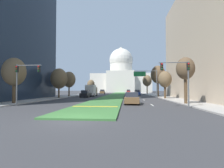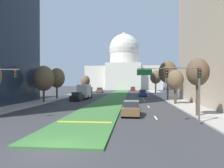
# 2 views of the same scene
# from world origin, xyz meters

# --- Properties ---
(ground_plane) EXTENTS (260.00, 260.00, 0.00)m
(ground_plane) POSITION_xyz_m (0.00, 50.27, 0.00)
(ground_plane) COLOR #333335
(grass_median) EXTENTS (5.52, 90.49, 0.14)m
(grass_median) POSITION_xyz_m (0.00, 45.25, 0.07)
(grass_median) COLOR #386B33
(grass_median) RESTS_ON ground_plane
(median_curb_nose) EXTENTS (4.96, 0.50, 0.04)m
(median_curb_nose) POSITION_xyz_m (0.00, 7.51, 0.16)
(median_curb_nose) COLOR gold
(median_curb_nose) RESTS_ON grass_median
(lane_dashes_right) EXTENTS (0.16, 45.85, 0.01)m
(lane_dashes_right) POSITION_xyz_m (6.77, 33.43, 0.00)
(lane_dashes_right) COLOR silver
(lane_dashes_right) RESTS_ON ground_plane
(sidewalk_left) EXTENTS (4.00, 90.49, 0.15)m
(sidewalk_left) POSITION_xyz_m (-12.78, 40.22, 0.07)
(sidewalk_left) COLOR #9E9991
(sidewalk_left) RESTS_ON ground_plane
(sidewalk_right) EXTENTS (4.00, 90.49, 0.15)m
(sidewalk_right) POSITION_xyz_m (12.78, 40.22, 0.07)
(sidewalk_right) COLOR #9E9991
(sidewalk_right) RESTS_ON ground_plane
(capitol_building) EXTENTS (37.43, 24.47, 29.54)m
(capitol_building) POSITION_xyz_m (0.00, 99.86, 10.55)
(capitol_building) COLOR beige
(capitol_building) RESTS_ON ground_plane
(traffic_light_near_left) EXTENTS (3.34, 0.35, 5.20)m
(traffic_light_near_left) POSITION_xyz_m (-9.44, 9.17, 3.80)
(traffic_light_near_left) COLOR #515456
(traffic_light_near_left) RESTS_ON ground_plane
(traffic_light_near_right) EXTENTS (3.34, 0.35, 5.20)m
(traffic_light_near_right) POSITION_xyz_m (9.44, 8.38, 3.80)
(traffic_light_near_right) COLOR #515456
(traffic_light_near_right) RESTS_ON ground_plane
(overhead_guide_sign) EXTENTS (5.43, 0.20, 6.50)m
(overhead_guide_sign) POSITION_xyz_m (8.48, 28.96, 4.64)
(overhead_guide_sign) COLOR #515456
(overhead_guide_sign) RESTS_ON ground_plane
(street_tree_left_near) EXTENTS (3.10, 3.10, 6.42)m
(street_tree_left_near) POSITION_xyz_m (-12.05, 11.18, 4.43)
(street_tree_left_near) COLOR #4C3823
(street_tree_left_near) RESTS_ON ground_plane
(street_tree_right_near) EXTENTS (2.41, 2.41, 6.37)m
(street_tree_right_near) POSITION_xyz_m (11.36, 12.49, 4.76)
(street_tree_right_near) COLOR #4C3823
(street_tree_right_near) RESTS_ON ground_plane
(street_tree_left_mid) EXTENTS (3.70, 3.70, 6.76)m
(street_tree_left_mid) POSITION_xyz_m (-11.81, 26.26, 4.43)
(street_tree_left_mid) COLOR #4C3823
(street_tree_left_mid) RESTS_ON ground_plane
(street_tree_right_mid) EXTENTS (2.73, 2.73, 5.84)m
(street_tree_right_mid) POSITION_xyz_m (11.47, 25.17, 4.08)
(street_tree_right_mid) COLOR #4C3823
(street_tree_right_mid) RESTS_ON ground_plane
(street_tree_left_far) EXTENTS (3.46, 3.46, 6.84)m
(street_tree_left_far) POSITION_xyz_m (-12.16, 34.08, 4.65)
(street_tree_left_far) COLOR #4C3823
(street_tree_left_far) RESTS_ON ground_plane
(street_tree_right_far) EXTENTS (3.67, 3.67, 8.06)m
(street_tree_right_far) POSITION_xyz_m (11.50, 32.92, 5.74)
(street_tree_right_far) COLOR #4C3823
(street_tree_right_far) RESTS_ON ground_plane
(street_tree_left_distant) EXTENTS (3.08, 3.08, 6.01)m
(street_tree_left_distant) POSITION_xyz_m (-11.31, 58.73, 4.06)
(street_tree_left_distant) COLOR #4C3823
(street_tree_left_distant) RESTS_ON ground_plane
(street_tree_right_distant) EXTENTS (3.74, 3.74, 7.84)m
(street_tree_right_distant) POSITION_xyz_m (11.99, 59.96, 5.47)
(street_tree_right_distant) COLOR #4C3823
(street_tree_right_distant) RESTS_ON ground_plane
(sedan_lead_stopped) EXTENTS (2.17, 4.49, 1.64)m
(sedan_lead_stopped) POSITION_xyz_m (4.20, 12.67, 0.78)
(sedan_lead_stopped) COLOR brown
(sedan_lead_stopped) RESTS_ON ground_plane
(sedan_midblock) EXTENTS (2.06, 4.50, 1.78)m
(sedan_midblock) POSITION_xyz_m (-6.71, 30.64, 0.83)
(sedan_midblock) COLOR black
(sedan_midblock) RESTS_ON ground_plane
(sedan_distant) EXTENTS (1.95, 4.41, 1.77)m
(sedan_distant) POSITION_xyz_m (6.99, 45.48, 0.83)
(sedan_distant) COLOR navy
(sedan_distant) RESTS_ON ground_plane
(sedan_far_horizon) EXTENTS (2.11, 4.75, 1.85)m
(sedan_far_horizon) POSITION_xyz_m (-6.98, 62.53, 0.86)
(sedan_far_horizon) COLOR brown
(sedan_far_horizon) RESTS_ON ground_plane
(sedan_very_far) EXTENTS (2.11, 4.39, 1.76)m
(sedan_very_far) POSITION_xyz_m (4.52, 80.00, 0.82)
(sedan_very_far) COLOR maroon
(sedan_very_far) RESTS_ON ground_plane
(box_truck_delivery) EXTENTS (2.40, 6.40, 3.20)m
(box_truck_delivery) POSITION_xyz_m (-6.52, 36.75, 1.68)
(box_truck_delivery) COLOR brown
(box_truck_delivery) RESTS_ON ground_plane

